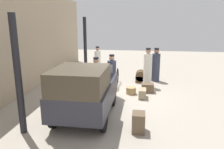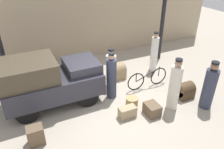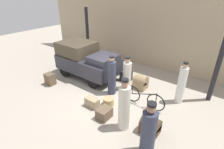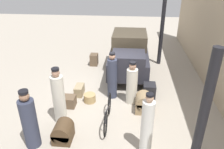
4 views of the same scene
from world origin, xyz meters
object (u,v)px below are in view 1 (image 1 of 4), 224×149
porter_with_bicycle (148,69)px  porter_standing_middle (98,64)px  wicker_basket (131,91)px  bicycle (116,78)px  trunk_large_brown (79,90)px  trunk_barrel_dark (141,77)px  truck (86,89)px  suitcase_black_upright (90,83)px  porter_carrying_trunk (112,77)px  porter_lifting_near_truck (96,77)px  trunk_wicker_pale (139,122)px  conductor_in_dark_uniform (156,66)px  trunk_umber_medium (148,88)px  suitcase_small_leather (142,93)px

porter_with_bicycle → porter_standing_middle: (1.01, 2.65, -0.03)m
wicker_basket → porter_with_bicycle: size_ratio=0.23×
bicycle → trunk_large_brown: size_ratio=3.40×
porter_with_bicycle → trunk_barrel_dark: porter_with_bicycle is taller
porter_with_bicycle → truck: bearing=151.3°
porter_with_bicycle → suitcase_black_upright: size_ratio=2.77×
wicker_basket → trunk_large_brown: (-0.57, 2.20, 0.11)m
porter_carrying_trunk → trunk_barrel_dark: (2.47, -1.18, -0.56)m
porter_lifting_near_truck → suitcase_black_upright: 0.78m
truck → porter_with_bicycle: 4.28m
bicycle → trunk_wicker_pale: (-4.50, -1.20, -0.09)m
wicker_basket → porter_carrying_trunk: bearing=118.5°
truck → conductor_in_dark_uniform: (4.86, -2.52, -0.17)m
bicycle → porter_standing_middle: porter_standing_middle is taller
trunk_umber_medium → suitcase_black_upright: size_ratio=0.79×
porter_carrying_trunk → porter_lifting_near_truck: (0.32, 0.73, -0.10)m
conductor_in_dark_uniform → suitcase_black_upright: (-1.91, 3.11, -0.48)m
trunk_barrel_dark → wicker_basket: bearing=169.3°
porter_standing_middle → trunk_large_brown: porter_standing_middle is taller
trunk_large_brown → trunk_wicker_pale: trunk_wicker_pale is taller
trunk_umber_medium → trunk_large_brown: (-0.94, 2.92, 0.07)m
suitcase_small_leather → trunk_wicker_pale: 2.89m
bicycle → trunk_wicker_pale: size_ratio=3.13×
porter_carrying_trunk → trunk_umber_medium: porter_carrying_trunk is taller
trunk_umber_medium → conductor_in_dark_uniform: bearing=-12.8°
porter_carrying_trunk → suitcase_small_leather: 1.43m
porter_with_bicycle → suitcase_black_upright: bearing=106.8°
porter_with_bicycle → trunk_large_brown: size_ratio=3.56×
truck → wicker_basket: (2.55, -1.35, -0.82)m
bicycle → porter_carrying_trunk: size_ratio=1.00×
porter_carrying_trunk → suitcase_black_upright: (0.83, 1.16, -0.51)m
porter_with_bicycle → trunk_wicker_pale: porter_with_bicycle is taller
trunk_large_brown → porter_with_bicycle: bearing=-58.6°
trunk_wicker_pale → conductor_in_dark_uniform: bearing=-7.7°
porter_carrying_trunk → porter_lifting_near_truck: 0.81m
conductor_in_dark_uniform → trunk_large_brown: (-2.88, 3.36, -0.54)m
porter_carrying_trunk → suitcase_black_upright: porter_carrying_trunk is taller
trunk_umber_medium → suitcase_small_leather: trunk_umber_medium is taller
wicker_basket → porter_standing_middle: bearing=41.2°
porter_with_bicycle → bicycle: bearing=91.9°
bicycle → porter_lifting_near_truck: 1.50m
wicker_basket → trunk_large_brown: size_ratio=0.82×
conductor_in_dark_uniform → trunk_umber_medium: bearing=167.2°
truck → trunk_wicker_pale: bearing=-114.3°
conductor_in_dark_uniform → suitcase_small_leather: 2.91m
wicker_basket → trunk_barrel_dark: size_ratio=0.72×
conductor_in_dark_uniform → trunk_wicker_pale: bearing=172.3°
bicycle → trunk_umber_medium: 1.72m
porter_carrying_trunk → trunk_wicker_pale: bearing=-157.7°
suitcase_small_leather → trunk_barrel_dark: trunk_barrel_dark is taller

